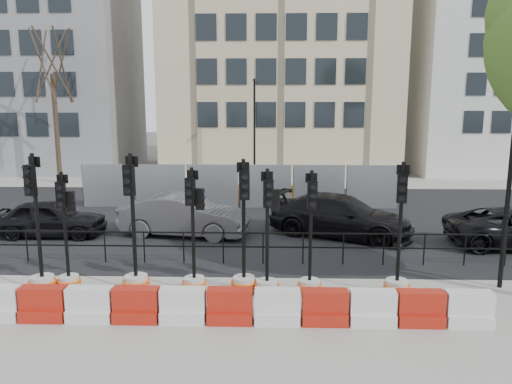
{
  "coord_description": "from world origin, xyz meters",
  "views": [
    {
      "loc": [
        1.4,
        -13.2,
        4.95
      ],
      "look_at": [
        0.94,
        3.0,
        1.89
      ],
      "focal_mm": 35.0,
      "sensor_mm": 36.0,
      "label": 1
    }
  ],
  "objects_px": {
    "traffic_signal_h": "(398,269)",
    "car_c": "(341,216)",
    "traffic_signal_a": "(41,265)",
    "traffic_signal_d": "(194,263)",
    "car_a": "(50,218)",
    "lamp_post_near": "(511,167)"
  },
  "relations": [
    {
      "from": "car_c",
      "to": "lamp_post_near",
      "type": "bearing_deg",
      "value": -120.02
    },
    {
      "from": "traffic_signal_a",
      "to": "car_a",
      "type": "relative_size",
      "value": 0.91
    },
    {
      "from": "lamp_post_near",
      "to": "traffic_signal_d",
      "type": "bearing_deg",
      "value": -176.31
    },
    {
      "from": "lamp_post_near",
      "to": "traffic_signal_h",
      "type": "height_order",
      "value": "lamp_post_near"
    },
    {
      "from": "car_a",
      "to": "traffic_signal_a",
      "type": "bearing_deg",
      "value": -159.64
    },
    {
      "from": "traffic_signal_a",
      "to": "traffic_signal_h",
      "type": "xyz_separation_m",
      "value": [
        9.09,
        0.05,
        -0.04
      ]
    },
    {
      "from": "traffic_signal_d",
      "to": "car_a",
      "type": "distance_m",
      "value": 7.9
    },
    {
      "from": "lamp_post_near",
      "to": "car_c",
      "type": "height_order",
      "value": "lamp_post_near"
    },
    {
      "from": "traffic_signal_d",
      "to": "traffic_signal_h",
      "type": "distance_m",
      "value": 5.17
    },
    {
      "from": "car_a",
      "to": "car_c",
      "type": "relative_size",
      "value": 0.71
    },
    {
      "from": "lamp_post_near",
      "to": "traffic_signal_a",
      "type": "relative_size",
      "value": 1.66
    },
    {
      "from": "traffic_signal_a",
      "to": "car_a",
      "type": "bearing_deg",
      "value": 126.53
    },
    {
      "from": "lamp_post_near",
      "to": "traffic_signal_a",
      "type": "bearing_deg",
      "value": -176.81
    },
    {
      "from": "traffic_signal_a",
      "to": "traffic_signal_d",
      "type": "xyz_separation_m",
      "value": [
        3.92,
        0.15,
        0.03
      ]
    },
    {
      "from": "traffic_signal_h",
      "to": "traffic_signal_d",
      "type": "bearing_deg",
      "value": -166.31
    },
    {
      "from": "traffic_signal_h",
      "to": "lamp_post_near",
      "type": "bearing_deg",
      "value": 26.93
    },
    {
      "from": "traffic_signal_a",
      "to": "car_a",
      "type": "distance_m",
      "value": 5.67
    },
    {
      "from": "traffic_signal_d",
      "to": "car_c",
      "type": "xyz_separation_m",
      "value": [
        4.49,
        5.44,
        -0.02
      ]
    },
    {
      "from": "lamp_post_near",
      "to": "traffic_signal_a",
      "type": "height_order",
      "value": "lamp_post_near"
    },
    {
      "from": "traffic_signal_h",
      "to": "car_c",
      "type": "distance_m",
      "value": 5.58
    },
    {
      "from": "car_a",
      "to": "lamp_post_near",
      "type": "bearing_deg",
      "value": -109.37
    },
    {
      "from": "traffic_signal_a",
      "to": "traffic_signal_d",
      "type": "distance_m",
      "value": 3.93
    }
  ]
}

